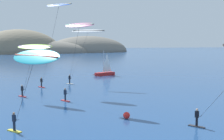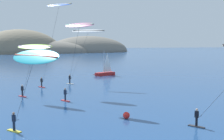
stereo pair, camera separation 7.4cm
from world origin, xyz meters
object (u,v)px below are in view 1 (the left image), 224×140
at_px(kitesurfer_cyan, 33,61).
at_px(marker_buoy, 127,115).
at_px(kitesurfer_pink, 78,33).
at_px(kitesurfer_blue, 58,11).
at_px(sailboat_near, 104,73).
at_px(kitesurfer_white, 87,35).
at_px(kitesurfer_lime, 33,50).

distance_m(kitesurfer_cyan, marker_buoy, 11.38).
bearing_deg(kitesurfer_pink, marker_buoy, -67.85).
height_order(kitesurfer_blue, kitesurfer_cyan, kitesurfer_blue).
height_order(sailboat_near, marker_buoy, sailboat_near).
bearing_deg(kitesurfer_white, kitesurfer_pink, -105.31).
xyz_separation_m(kitesurfer_pink, marker_buoy, (3.47, -8.53, -8.51)).
distance_m(sailboat_near, kitesurfer_blue, 22.97).
bearing_deg(kitesurfer_cyan, kitesurfer_white, 70.57).
relative_size(kitesurfer_lime, marker_buoy, 10.69).
bearing_deg(kitesurfer_pink, kitesurfer_white, 74.69).
relative_size(sailboat_near, kitesurfer_blue, 0.42).
distance_m(kitesurfer_blue, kitesurfer_cyan, 24.83).
height_order(kitesurfer_pink, marker_buoy, kitesurfer_pink).
distance_m(kitesurfer_pink, marker_buoy, 12.54).
bearing_deg(kitesurfer_blue, kitesurfer_cyan, -99.87).
relative_size(kitesurfer_blue, marker_buoy, 19.93).
height_order(kitesurfer_white, kitesurfer_pink, kitesurfer_pink).
distance_m(kitesurfer_lime, marker_buoy, 17.00).
bearing_deg(marker_buoy, sailboat_near, 79.17).
xyz_separation_m(kitesurfer_white, kitesurfer_blue, (-5.31, -3.07, 3.76)).
bearing_deg(kitesurfer_white, kitesurfer_blue, -149.95).
xyz_separation_m(kitesurfer_lime, marker_buoy, (8.79, -13.13, -6.29)).
bearing_deg(marker_buoy, kitesurfer_cyan, -157.06).
relative_size(kitesurfer_blue, kitesurfer_pink, 1.37).
bearing_deg(kitesurfer_blue, kitesurfer_white, 30.05).
relative_size(kitesurfer_blue, kitesurfer_cyan, 1.92).
xyz_separation_m(kitesurfer_lime, kitesurfer_cyan, (-0.17, -16.92, -0.37)).
xyz_separation_m(kitesurfer_blue, kitesurfer_lime, (-3.95, -6.73, -5.97)).
relative_size(kitesurfer_lime, kitesurfer_cyan, 1.03).
distance_m(kitesurfer_lime, kitesurfer_pink, 7.37).
bearing_deg(kitesurfer_white, sailboat_near, 63.46).
relative_size(kitesurfer_white, kitesurfer_cyan, 1.38).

